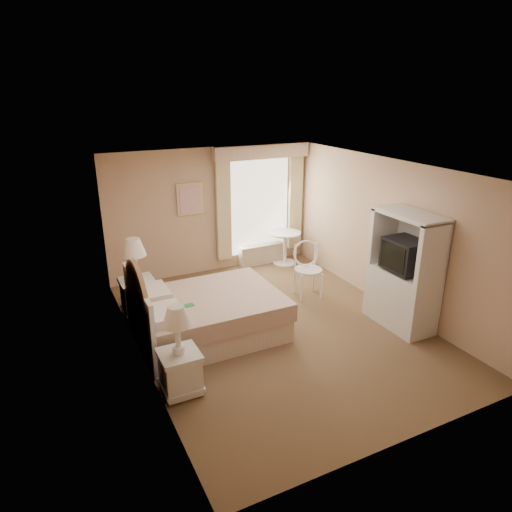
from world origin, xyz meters
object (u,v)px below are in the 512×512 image
bed (203,314)px  round_table (285,243)px  cafe_chair (307,265)px  nightstand_near (180,361)px  nightstand_far (137,287)px  armoire (403,280)px

bed → round_table: size_ratio=3.05×
round_table → cafe_chair: bearing=-105.4°
bed → cafe_chair: size_ratio=2.10×
round_table → cafe_chair: cafe_chair is taller
nightstand_near → nightstand_far: 2.28m
nightstand_near → nightstand_far: size_ratio=0.89×
cafe_chair → armoire: (0.75, -1.58, 0.17)m
nightstand_far → cafe_chair: bearing=-10.9°
bed → armoire: armoire is taller
cafe_chair → nightstand_near: bearing=-137.2°
bed → armoire: bearing=-19.5°
round_table → armoire: (0.32, -3.13, 0.30)m
bed → round_table: (2.61, 2.09, 0.11)m
nightstand_near → round_table: nightstand_near is taller
round_table → armoire: 3.16m
bed → nightstand_near: bearing=-121.4°
bed → nightstand_near: bed is taller
cafe_chair → armoire: 1.75m
bed → armoire: (2.93, -1.04, 0.41)m
bed → nightstand_far: size_ratio=1.62×
round_table → cafe_chair: (-0.43, -1.55, 0.12)m
nightstand_near → nightstand_far: (0.00, 2.28, 0.06)m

